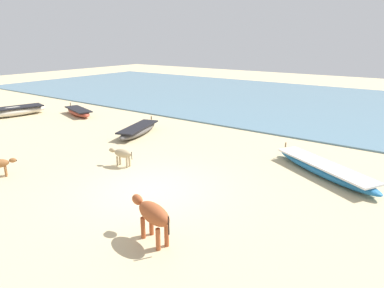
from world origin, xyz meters
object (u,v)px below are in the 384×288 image
at_px(fishing_boat_2, 78,112).
at_px(fishing_boat_3, 324,169).
at_px(calf_near_dun, 122,154).
at_px(fishing_boat_4, 13,111).
at_px(cow_adult_rust, 153,214).
at_px(fishing_boat_1, 138,130).

relative_size(fishing_boat_2, fishing_boat_3, 0.70).
bearing_deg(calf_near_dun, fishing_boat_2, -37.18).
distance_m(fishing_boat_4, calf_near_dun, 12.38).
xyz_separation_m(fishing_boat_3, cow_adult_rust, (-2.22, -6.70, 0.49)).
height_order(fishing_boat_2, cow_adult_rust, cow_adult_rust).
bearing_deg(fishing_boat_2, cow_adult_rust, 166.15).
distance_m(fishing_boat_2, fishing_boat_3, 15.63).
xyz_separation_m(fishing_boat_1, cow_adult_rust, (7.03, -6.72, 0.49)).
bearing_deg(calf_near_dun, fishing_boat_4, -19.67).
relative_size(fishing_boat_2, cow_adult_rust, 2.04).
height_order(fishing_boat_3, cow_adult_rust, cow_adult_rust).
distance_m(fishing_boat_3, fishing_boat_4, 18.83).
bearing_deg(fishing_boat_1, cow_adult_rust, -150.37).
relative_size(fishing_boat_1, cow_adult_rust, 2.30).
bearing_deg(fishing_boat_3, fishing_boat_4, 34.90).
distance_m(fishing_boat_1, fishing_boat_4, 9.63).
relative_size(fishing_boat_3, calf_near_dun, 4.23).
distance_m(fishing_boat_2, cow_adult_rust, 15.48).
bearing_deg(fishing_boat_1, fishing_boat_4, 82.09).
distance_m(fishing_boat_3, calf_near_dun, 7.51).
bearing_deg(fishing_boat_1, calf_near_dun, -160.20).
bearing_deg(fishing_boat_4, cow_adult_rust, 86.18).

